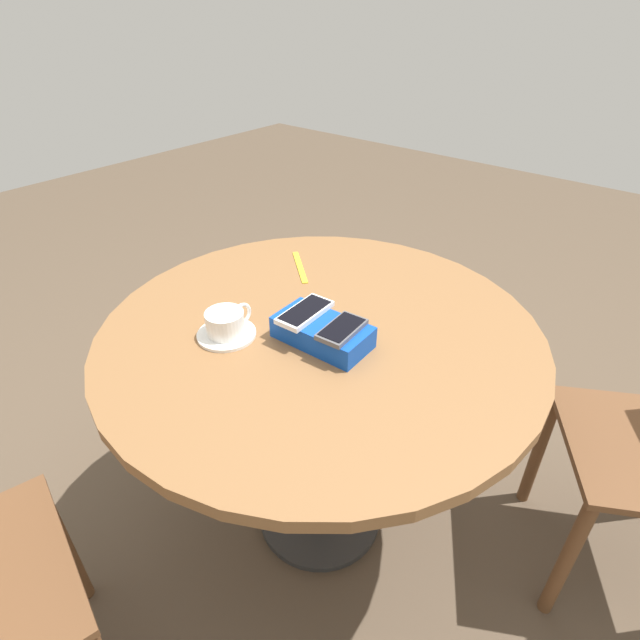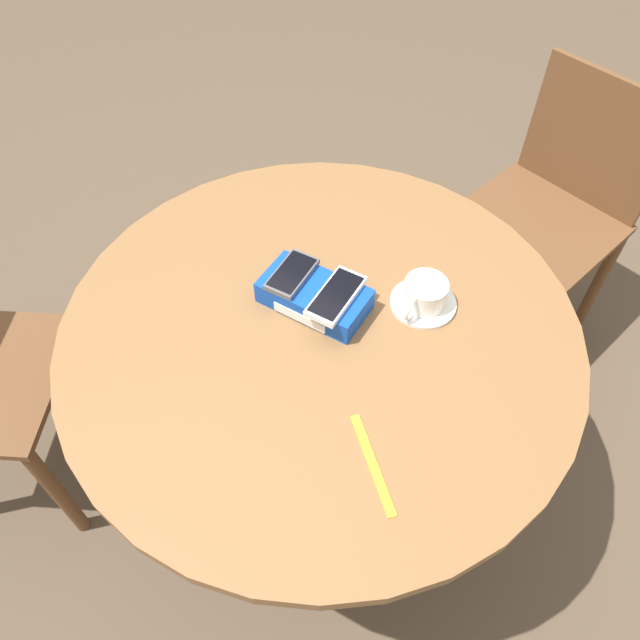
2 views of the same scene
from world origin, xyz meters
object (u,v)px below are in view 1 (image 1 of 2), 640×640
object	(u,v)px
round_table	(320,359)
coffee_cup	(226,322)
saucer	(227,334)
lanyard_strap	(300,267)
phone_gray	(342,329)
phone_box	(322,332)
phone_white	(305,312)

from	to	relation	value
round_table	coffee_cup	distance (m)	0.26
saucer	lanyard_strap	size ratio (longest dim) A/B	0.70
saucer	coffee_cup	bearing A→B (deg)	-92.53
round_table	lanyard_strap	world-z (taller)	lanyard_strap
round_table	saucer	world-z (taller)	saucer
round_table	lanyard_strap	bearing A→B (deg)	-39.47
saucer	phone_gray	bearing A→B (deg)	-152.74
coffee_cup	lanyard_strap	bearing A→B (deg)	-75.07
round_table	phone_box	distance (m)	0.14
phone_box	saucer	size ratio (longest dim) A/B	1.63
phone_box	phone_gray	bearing A→B (deg)	179.49
phone_white	coffee_cup	distance (m)	0.18
round_table	phone_gray	distance (m)	0.19
phone_white	saucer	world-z (taller)	phone_white
round_table	phone_gray	world-z (taller)	phone_gray
phone_white	round_table	bearing A→B (deg)	-102.95
saucer	coffee_cup	xyz separation A→B (m)	(-0.00, -0.00, 0.03)
phone_box	coffee_cup	xyz separation A→B (m)	(0.19, 0.12, 0.01)
phone_gray	saucer	world-z (taller)	phone_gray
coffee_cup	lanyard_strap	xyz separation A→B (m)	(0.10, -0.36, -0.04)
phone_white	lanyard_strap	size ratio (longest dim) A/B	0.75
phone_white	phone_gray	bearing A→B (deg)	-179.95
phone_white	saucer	xyz separation A→B (m)	(0.14, 0.12, -0.06)
phone_white	saucer	distance (m)	0.19
phone_box	lanyard_strap	xyz separation A→B (m)	(0.28, -0.24, -0.02)
phone_box	saucer	distance (m)	0.23
phone_box	lanyard_strap	size ratio (longest dim) A/B	1.15
coffee_cup	phone_box	bearing A→B (deg)	-146.79
phone_white	saucer	size ratio (longest dim) A/B	1.07
round_table	phone_white	distance (m)	0.16
phone_white	coffee_cup	size ratio (longest dim) A/B	1.20
round_table	phone_white	xyz separation A→B (m)	(0.01, 0.04, 0.16)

